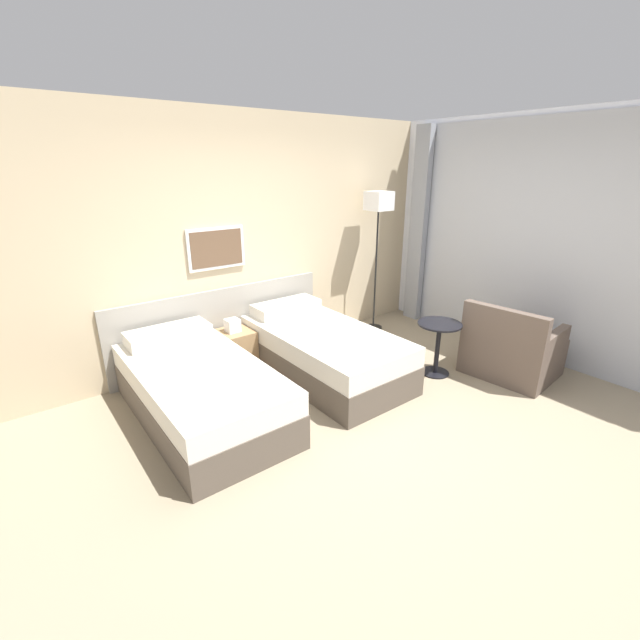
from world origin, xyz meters
The scene contains 9 objects.
ground_plane centered at (0.00, 0.00, 0.00)m, with size 16.00×16.00×0.00m, color gray.
wall_headboard centered at (-0.03, 2.09, 1.30)m, with size 10.00×0.10×2.70m.
wall_window centered at (2.50, -0.11, 1.34)m, with size 0.21×4.57×2.70m.
bed_near_door centered at (-1.18, 1.09, 0.27)m, with size 0.98×1.91×0.64m.
bed_near_window centered at (0.21, 1.09, 0.27)m, with size 0.98×1.91×0.64m.
nightstand centered at (-0.48, 1.79, 0.23)m, with size 0.40×0.39×0.58m.
floor_lamp centered at (1.62, 1.74, 1.59)m, with size 0.28×0.28×1.83m.
side_table centered at (1.18, 0.33, 0.41)m, with size 0.46×0.46×0.58m.
armchair centered at (1.80, -0.16, 0.27)m, with size 0.85×0.93×0.81m.
Camera 1 is at (-2.38, -2.22, 2.16)m, focal length 24.00 mm.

